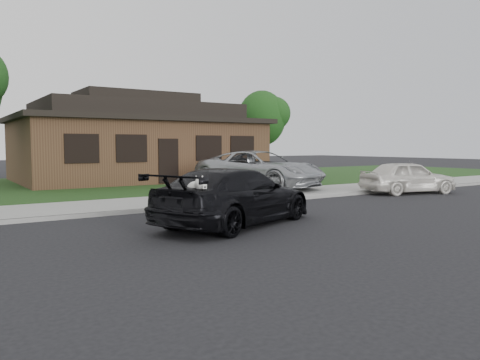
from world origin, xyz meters
TOP-DOWN VIEW (x-y plane):
  - ground at (0.00, 0.00)m, footprint 120.00×120.00m
  - sidewalk at (0.00, 5.00)m, footprint 60.00×3.00m
  - curb at (0.00, 3.50)m, footprint 60.00×0.12m
  - lawn at (0.00, 13.00)m, footprint 60.00×13.00m
  - driveway at (6.00, 10.00)m, footprint 4.50×13.00m
  - sedan at (0.88, 0.26)m, footprint 5.27×3.68m
  - minivan at (6.38, 6.87)m, footprint 4.27×6.29m
  - white_compact at (10.86, 2.77)m, footprint 4.20×2.54m
  - recycling_bin at (2.25, 4.38)m, footprint 0.66×0.67m
  - house at (4.00, 15.00)m, footprint 12.60×8.60m
  - tree_1 at (12.14, 14.40)m, footprint 3.15×3.00m

SIDE VIEW (x-z plane):
  - ground at x=0.00m, z-range 0.00..0.00m
  - sidewalk at x=0.00m, z-range 0.00..0.12m
  - curb at x=0.00m, z-range 0.00..0.12m
  - lawn at x=0.00m, z-range 0.00..0.13m
  - driveway at x=6.00m, z-range 0.00..0.14m
  - recycling_bin at x=2.25m, z-range 0.13..1.10m
  - white_compact at x=10.86m, z-range 0.00..1.34m
  - sedan at x=0.88m, z-range 0.00..1.42m
  - minivan at x=6.38m, z-range 0.14..1.74m
  - house at x=4.00m, z-range -0.19..4.46m
  - tree_1 at x=12.14m, z-range 1.09..6.34m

